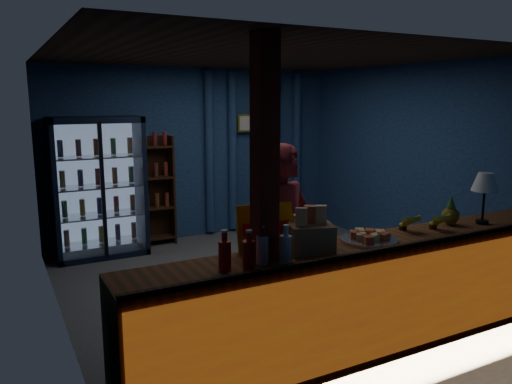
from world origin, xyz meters
TOP-DOWN VIEW (x-y plane):
  - ground at (0.00, 0.00)m, footprint 4.60×4.60m
  - room_walls at (0.00, 0.00)m, footprint 4.60×4.60m
  - counter at (0.00, -1.91)m, footprint 4.40×0.57m
  - support_post at (-1.05, -1.90)m, footprint 0.16×0.16m
  - beverage_cooler at (-1.55, 1.92)m, footprint 1.20×0.62m
  - bottle_shelf at (-0.70, 2.06)m, footprint 0.50×0.28m
  - curtain_folds at (1.00, 2.14)m, footprint 1.74×0.14m
  - framed_picture at (0.85, 2.10)m, footprint 0.36×0.04m
  - shopkeeper at (-0.51, -1.33)m, footprint 0.75×0.64m
  - green_chair at (1.10, 1.30)m, footprint 0.77×0.77m
  - side_table at (1.20, 1.48)m, footprint 0.66×0.57m
  - yellow_sign at (-0.92, -1.68)m, footprint 0.47×0.15m
  - soda_bottles at (-1.17, -2.00)m, footprint 0.54×0.17m
  - snack_box_left at (-0.62, -1.87)m, footprint 0.41×0.38m
  - snack_box_centre at (-0.61, -1.77)m, footprint 0.28×0.23m
  - pastry_tray at (-0.03, -1.87)m, footprint 0.48×0.48m
  - banana_bunches at (0.63, -1.82)m, footprint 0.52×0.30m
  - table_lamp at (1.33, -1.92)m, footprint 0.25×0.25m
  - pineapple at (1.02, -1.81)m, footprint 0.16×0.16m

SIDE VIEW (x-z plane):
  - ground at x=0.00m, z-range 0.00..0.00m
  - side_table at x=1.20m, z-range -0.05..0.56m
  - green_chair at x=1.10m, z-range 0.00..0.54m
  - counter at x=0.00m, z-range -0.02..0.97m
  - bottle_shelf at x=-0.70m, z-range -0.01..1.59m
  - shopkeeper at x=-0.51m, z-range 0.00..1.76m
  - beverage_cooler at x=-1.55m, z-range -0.02..1.88m
  - pastry_tray at x=-0.03m, z-range 0.94..1.02m
  - banana_bunches at x=0.63m, z-range 0.95..1.12m
  - snack_box_centre at x=-0.61m, z-range 0.91..1.19m
  - pineapple at x=1.02m, z-range 0.93..1.21m
  - soda_bottles at x=-1.17m, z-range 0.92..1.21m
  - snack_box_left at x=-0.62m, z-range 0.90..1.26m
  - yellow_sign at x=-0.92m, z-range 0.95..1.32m
  - support_post at x=-1.05m, z-range 0.00..2.60m
  - curtain_folds at x=1.00m, z-range 0.05..2.55m
  - table_lamp at x=1.33m, z-range 1.09..1.59m
  - room_walls at x=0.00m, z-range -0.73..3.87m
  - framed_picture at x=0.85m, z-range 1.61..1.89m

